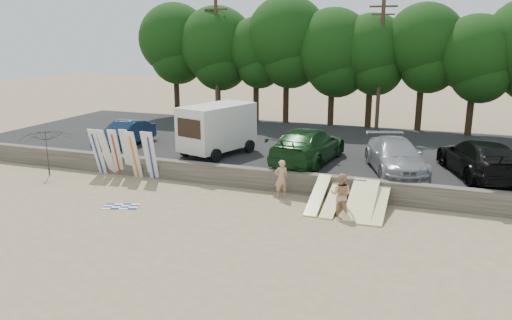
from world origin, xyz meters
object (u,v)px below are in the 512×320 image
object	(u,v)px
box_trailer	(217,127)
beachgoer_a	(281,179)
car_1	(308,145)
car_2	(395,156)
car_3	(480,158)
beachgoer_b	(341,195)
car_0	(125,133)
beach_umbrella	(48,152)
cooler	(319,196)

from	to	relation	value
box_trailer	beachgoer_a	world-z (taller)	box_trailer
box_trailer	car_1	world-z (taller)	box_trailer
car_2	beachgoer_a	distance (m)	5.91
box_trailer	car_3	xyz separation A→B (m)	(13.45, 0.26, -0.68)
car_2	beachgoer_b	xyz separation A→B (m)	(-1.68, -5.01, -0.60)
car_0	beach_umbrella	xyz separation A→B (m)	(-1.42, -4.87, -0.20)
car_0	beachgoer_b	xyz separation A→B (m)	(14.19, -5.60, -0.53)
car_0	car_3	xyz separation A→B (m)	(19.65, 0.10, 0.14)
cooler	car_2	bearing A→B (deg)	32.05
cooler	beach_umbrella	size ratio (longest dim) A/B	0.14
car_3	beachgoer_a	distance (m)	9.49
car_3	cooler	size ratio (longest dim) A/B	15.92
box_trailer	beachgoer_b	size ratio (longest dim) A/B	2.67
car_0	cooler	bearing A→B (deg)	-15.12
car_1	car_0	bearing A→B (deg)	5.12
car_3	beachgoer_b	world-z (taller)	car_3
box_trailer	beach_umbrella	bearing A→B (deg)	-130.78
car_0	beachgoer_a	world-z (taller)	car_0
car_0	car_1	xyz separation A→B (m)	(11.39, -0.15, 0.17)
car_1	car_2	size ratio (longest dim) A/B	1.13
beachgoer_a	cooler	distance (m)	1.89
cooler	box_trailer	bearing A→B (deg)	134.54
beachgoer_a	car_0	bearing A→B (deg)	-52.21
car_2	cooler	xyz separation A→B (m)	(-2.95, -3.32, -1.34)
car_0	car_3	bearing A→B (deg)	1.99
beachgoer_b	cooler	bearing A→B (deg)	-52.17
car_0	car_2	xyz separation A→B (m)	(15.87, -0.58, 0.06)
car_0	beach_umbrella	world-z (taller)	beach_umbrella
box_trailer	beach_umbrella	world-z (taller)	box_trailer
beachgoer_a	beachgoer_b	distance (m)	3.35
car_0	car_3	world-z (taller)	car_3
car_0	beachgoer_b	size ratio (longest dim) A/B	2.47
box_trailer	beachgoer_a	size ratio (longest dim) A/B	2.76
car_1	cooler	xyz separation A→B (m)	(1.53, -3.75, -1.44)
car_0	car_2	bearing A→B (deg)	-0.42
car_1	beach_umbrella	xyz separation A→B (m)	(-12.81, -4.71, -0.37)
beachgoer_a	beach_umbrella	world-z (taller)	beach_umbrella
cooler	beach_umbrella	bearing A→B (deg)	167.51
car_1	car_2	world-z (taller)	car_1
car_3	beach_umbrella	distance (m)	21.65
car_2	beachgoer_b	world-z (taller)	car_2
car_1	beachgoer_b	distance (m)	6.16
box_trailer	car_3	size ratio (longest dim) A/B	0.80
cooler	car_1	bearing A→B (deg)	95.88
car_1	beachgoer_a	bearing A→B (deg)	92.95
beach_umbrella	car_2	bearing A→B (deg)	13.92
car_0	beachgoer_b	world-z (taller)	car_0
car_1	car_2	distance (m)	4.50
box_trailer	car_1	xyz separation A→B (m)	(5.19, 0.00, -0.66)
box_trailer	car_1	bearing A→B (deg)	17.51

